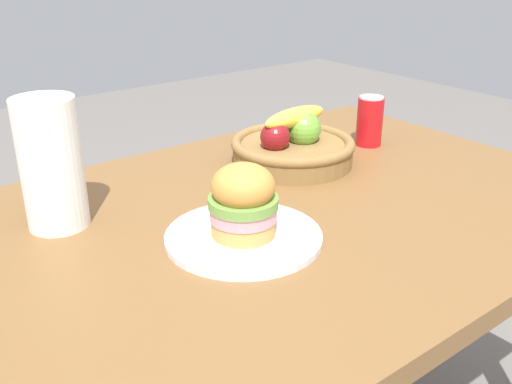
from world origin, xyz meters
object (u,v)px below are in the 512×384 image
object	(u,v)px
plate	(244,237)
fruit_basket	(293,146)
soda_can	(370,121)
paper_towel_roll	(51,164)
sandwich	(243,201)

from	to	relation	value
plate	fruit_basket	bearing A→B (deg)	36.29
plate	soda_can	bearing A→B (deg)	21.17
fruit_basket	paper_towel_roll	distance (m)	0.56
soda_can	fruit_basket	xyz separation A→B (m)	(-0.24, 0.02, -0.02)
plate	paper_towel_roll	distance (m)	0.37
sandwich	soda_can	bearing A→B (deg)	21.17
soda_can	paper_towel_roll	bearing A→B (deg)	177.23
sandwich	fruit_basket	distance (m)	0.40
sandwich	fruit_basket	world-z (taller)	sandwich
sandwich	fruit_basket	bearing A→B (deg)	36.29
soda_can	paper_towel_roll	distance (m)	0.80
sandwich	soda_can	xyz separation A→B (m)	(0.56, 0.22, -0.01)
fruit_basket	plate	bearing A→B (deg)	-143.71
soda_can	paper_towel_roll	size ratio (longest dim) A/B	0.53
sandwich	soda_can	world-z (taller)	sandwich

